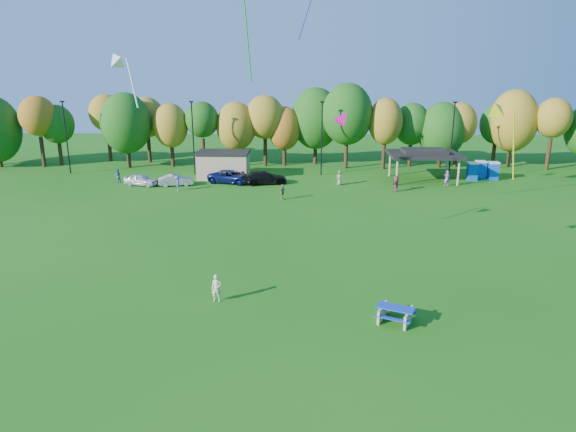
{
  "coord_description": "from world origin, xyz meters",
  "views": [
    {
      "loc": [
        -0.37,
        -23.62,
        13.25
      ],
      "look_at": [
        -1.21,
        6.0,
        4.54
      ],
      "focal_mm": 32.0,
      "sensor_mm": 36.0,
      "label": 1
    }
  ],
  "objects_px": {
    "picnic_table": "(395,313)",
    "car_a": "(141,180)",
    "porta_potties": "(482,171)",
    "kite_flyer": "(217,288)",
    "car_b": "(176,180)",
    "car_c": "(231,177)",
    "car_d": "(264,178)"
  },
  "relations": [
    {
      "from": "car_b",
      "to": "car_c",
      "type": "distance_m",
      "value": 6.29
    },
    {
      "from": "car_b",
      "to": "car_c",
      "type": "bearing_deg",
      "value": -88.88
    },
    {
      "from": "porta_potties",
      "to": "picnic_table",
      "type": "height_order",
      "value": "porta_potties"
    },
    {
      "from": "porta_potties",
      "to": "car_a",
      "type": "xyz_separation_m",
      "value": [
        -40.12,
        -4.42,
        -0.42
      ]
    },
    {
      "from": "kite_flyer",
      "to": "car_c",
      "type": "xyz_separation_m",
      "value": [
        -3.43,
        31.4,
        -0.08
      ]
    },
    {
      "from": "car_b",
      "to": "car_d",
      "type": "relative_size",
      "value": 0.75
    },
    {
      "from": "car_d",
      "to": "kite_flyer",
      "type": "bearing_deg",
      "value": 165.23
    },
    {
      "from": "picnic_table",
      "to": "car_d",
      "type": "distance_m",
      "value": 34.48
    },
    {
      "from": "car_d",
      "to": "car_c",
      "type": "bearing_deg",
      "value": 69.96
    },
    {
      "from": "kite_flyer",
      "to": "car_b",
      "type": "height_order",
      "value": "kite_flyer"
    },
    {
      "from": "porta_potties",
      "to": "kite_flyer",
      "type": "relative_size",
      "value": 2.27
    },
    {
      "from": "picnic_table",
      "to": "car_c",
      "type": "relative_size",
      "value": 0.46
    },
    {
      "from": "picnic_table",
      "to": "car_a",
      "type": "xyz_separation_m",
      "value": [
        -23.51,
        31.98,
        0.18
      ]
    },
    {
      "from": "porta_potties",
      "to": "car_d",
      "type": "relative_size",
      "value": 0.72
    },
    {
      "from": "porta_potties",
      "to": "car_a",
      "type": "relative_size",
      "value": 0.95
    },
    {
      "from": "kite_flyer",
      "to": "car_b",
      "type": "xyz_separation_m",
      "value": [
        -9.52,
        29.83,
        -0.18
      ]
    },
    {
      "from": "kite_flyer",
      "to": "car_d",
      "type": "relative_size",
      "value": 0.32
    },
    {
      "from": "porta_potties",
      "to": "car_d",
      "type": "xyz_separation_m",
      "value": [
        -26.04,
        -3.24,
        -0.34
      ]
    },
    {
      "from": "porta_potties",
      "to": "car_b",
      "type": "bearing_deg",
      "value": -173.09
    },
    {
      "from": "kite_flyer",
      "to": "car_a",
      "type": "bearing_deg",
      "value": 117.23
    },
    {
      "from": "car_b",
      "to": "car_c",
      "type": "xyz_separation_m",
      "value": [
        6.09,
        1.57,
        0.1
      ]
    },
    {
      "from": "porta_potties",
      "to": "picnic_table",
      "type": "bearing_deg",
      "value": -114.52
    },
    {
      "from": "car_b",
      "to": "car_c",
      "type": "height_order",
      "value": "car_c"
    },
    {
      "from": "kite_flyer",
      "to": "car_c",
      "type": "bearing_deg",
      "value": 99.01
    },
    {
      "from": "car_a",
      "to": "car_b",
      "type": "relative_size",
      "value": 1.01
    },
    {
      "from": "kite_flyer",
      "to": "car_a",
      "type": "relative_size",
      "value": 0.42
    },
    {
      "from": "car_c",
      "to": "porta_potties",
      "type": "bearing_deg",
      "value": -68.57
    },
    {
      "from": "picnic_table",
      "to": "car_b",
      "type": "height_order",
      "value": "car_b"
    },
    {
      "from": "picnic_table",
      "to": "kite_flyer",
      "type": "distance_m",
      "value": 10.21
    },
    {
      "from": "porta_potties",
      "to": "car_a",
      "type": "bearing_deg",
      "value": -173.72
    },
    {
      "from": "picnic_table",
      "to": "car_a",
      "type": "bearing_deg",
      "value": 150.68
    },
    {
      "from": "car_c",
      "to": "car_d",
      "type": "relative_size",
      "value": 1.03
    }
  ]
}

